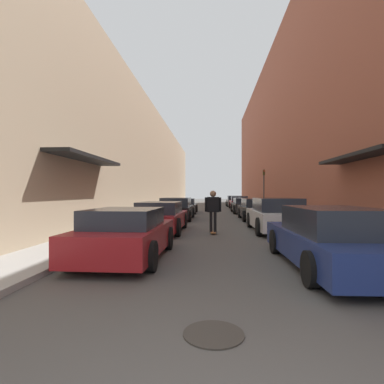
{
  "coord_description": "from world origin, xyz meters",
  "views": [
    {
      "loc": [
        -0.23,
        -1.22,
        1.62
      ],
      "look_at": [
        -1.17,
        12.75,
        1.67
      ],
      "focal_mm": 28.0,
      "sensor_mm": 36.0,
      "label": 1
    }
  ],
  "objects": [
    {
      "name": "parked_car_right_1",
      "position": [
        2.44,
        11.5,
        0.68
      ],
      "size": [
        2.02,
        4.55,
        1.41
      ],
      "color": "silver",
      "rests_on": "ground"
    },
    {
      "name": "curb_strip_left",
      "position": [
        -4.36,
        27.49,
        0.06
      ],
      "size": [
        1.8,
        54.97,
        0.12
      ],
      "color": "gray",
      "rests_on": "ground"
    },
    {
      "name": "parked_car_right_4",
      "position": [
        2.45,
        28.92,
        0.64
      ],
      "size": [
        1.85,
        4.68,
        1.31
      ],
      "color": "maroon",
      "rests_on": "ground"
    },
    {
      "name": "manhole_cover",
      "position": [
        -0.21,
        2.21,
        0.01
      ],
      "size": [
        0.7,
        0.7,
        0.02
      ],
      "color": "#332D28",
      "rests_on": "ground"
    },
    {
      "name": "curb_strip_right",
      "position": [
        4.36,
        27.49,
        0.06
      ],
      "size": [
        1.8,
        54.97,
        0.12
      ],
      "color": "gray",
      "rests_on": "ground"
    },
    {
      "name": "parked_car_right_5",
      "position": [
        2.41,
        34.76,
        0.62
      ],
      "size": [
        1.91,
        4.03,
        1.3
      ],
      "color": "gray",
      "rests_on": "ground"
    },
    {
      "name": "parked_car_right_2",
      "position": [
        2.42,
        17.08,
        0.62
      ],
      "size": [
        1.88,
        4.47,
        1.28
      ],
      "color": "black",
      "rests_on": "ground"
    },
    {
      "name": "ground",
      "position": [
        0.0,
        21.99,
        0.0
      ],
      "size": [
        120.94,
        120.94,
        0.0
      ],
      "primitive_type": "plane",
      "color": "#4C4947"
    },
    {
      "name": "parked_car_left_3",
      "position": [
        -2.41,
        22.89,
        0.58
      ],
      "size": [
        1.89,
        4.39,
        1.18
      ],
      "color": "#515459",
      "rests_on": "ground"
    },
    {
      "name": "building_row_right",
      "position": [
        7.26,
        27.48,
        7.61
      ],
      "size": [
        4.9,
        54.97,
        15.22
      ],
      "color": "brown",
      "rests_on": "ground"
    },
    {
      "name": "parked_car_left_2",
      "position": [
        -2.42,
        17.06,
        0.64
      ],
      "size": [
        1.99,
        4.77,
        1.33
      ],
      "color": "black",
      "rests_on": "ground"
    },
    {
      "name": "parked_car_left_1",
      "position": [
        -2.36,
        11.09,
        0.62
      ],
      "size": [
        1.91,
        4.42,
        1.25
      ],
      "color": "maroon",
      "rests_on": "ground"
    },
    {
      "name": "parked_car_right_0",
      "position": [
        2.32,
        5.41,
        0.63
      ],
      "size": [
        1.92,
        4.73,
        1.31
      ],
      "color": "navy",
      "rests_on": "ground"
    },
    {
      "name": "skateboarder",
      "position": [
        -0.19,
        10.7,
        1.05
      ],
      "size": [
        0.66,
        0.78,
        1.71
      ],
      "color": "brown",
      "rests_on": "ground"
    },
    {
      "name": "parked_car_left_0",
      "position": [
        -2.33,
        6.0,
        0.6
      ],
      "size": [
        1.9,
        3.95,
        1.24
      ],
      "color": "maroon",
      "rests_on": "ground"
    },
    {
      "name": "building_row_left",
      "position": [
        -7.26,
        27.48,
        4.61
      ],
      "size": [
        4.9,
        54.97,
        9.22
      ],
      "color": "tan",
      "rests_on": "ground"
    },
    {
      "name": "parked_car_right_3",
      "position": [
        2.36,
        23.2,
        0.61
      ],
      "size": [
        1.95,
        4.65,
        1.22
      ],
      "color": "#232326",
      "rests_on": "ground"
    },
    {
      "name": "traffic_light",
      "position": [
        4.12,
        24.26,
        2.26
      ],
      "size": [
        0.16,
        0.22,
        3.45
      ],
      "color": "#2D2D2D",
      "rests_on": "curb_strip_right"
    }
  ]
}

